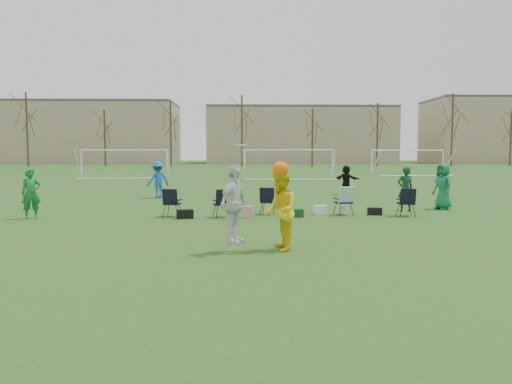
{
  "coord_description": "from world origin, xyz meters",
  "views": [
    {
      "loc": [
        0.27,
        -9.39,
        2.2
      ],
      "look_at": [
        0.56,
        2.56,
        1.25
      ],
      "focal_mm": 35.0,
      "sensor_mm": 36.0,
      "label": 1
    }
  ],
  "objects_px": {
    "goal_left": "(125,156)",
    "goal_right": "(408,155)",
    "goal_mid": "(289,156)",
    "fielder_green_near": "(31,194)",
    "center_contest": "(262,207)",
    "fielder_green_far": "(443,186)",
    "fielder_blue": "(158,180)",
    "fielder_black": "(346,180)"
  },
  "relations": [
    {
      "from": "fielder_blue",
      "to": "goal_mid",
      "type": "distance_m",
      "value": 19.0
    },
    {
      "from": "goal_mid",
      "to": "goal_right",
      "type": "distance_m",
      "value": 13.42
    },
    {
      "from": "fielder_green_near",
      "to": "fielder_green_far",
      "type": "xyz_separation_m",
      "value": [
        14.76,
        2.36,
        0.05
      ]
    },
    {
      "from": "center_contest",
      "to": "fielder_green_near",
      "type": "bearing_deg",
      "value": 142.74
    },
    {
      "from": "fielder_green_near",
      "to": "fielder_black",
      "type": "distance_m",
      "value": 15.67
    },
    {
      "from": "goal_left",
      "to": "goal_mid",
      "type": "bearing_deg",
      "value": -13.13
    },
    {
      "from": "center_contest",
      "to": "goal_mid",
      "type": "bearing_deg",
      "value": 83.75
    },
    {
      "from": "fielder_green_far",
      "to": "goal_right",
      "type": "xyz_separation_m",
      "value": [
        8.03,
        28.38,
        1.03
      ]
    },
    {
      "from": "fielder_green_far",
      "to": "goal_right",
      "type": "distance_m",
      "value": 29.51
    },
    {
      "from": "fielder_black",
      "to": "fielder_green_near",
      "type": "bearing_deg",
      "value": 80.86
    },
    {
      "from": "goal_mid",
      "to": "goal_right",
      "type": "height_order",
      "value": "same"
    },
    {
      "from": "fielder_black",
      "to": "center_contest",
      "type": "bearing_deg",
      "value": 115.32
    },
    {
      "from": "fielder_green_near",
      "to": "goal_mid",
      "type": "relative_size",
      "value": 0.23
    },
    {
      "from": "fielder_black",
      "to": "goal_right",
      "type": "relative_size",
      "value": 0.21
    },
    {
      "from": "goal_right",
      "to": "fielder_black",
      "type": "bearing_deg",
      "value": -123.88
    },
    {
      "from": "fielder_blue",
      "to": "goal_mid",
      "type": "height_order",
      "value": "goal_mid"
    },
    {
      "from": "fielder_blue",
      "to": "fielder_black",
      "type": "distance_m",
      "value": 9.77
    },
    {
      "from": "fielder_green_near",
      "to": "goal_left",
      "type": "distance_m",
      "value": 26.95
    },
    {
      "from": "fielder_black",
      "to": "goal_right",
      "type": "distance_m",
      "value": 23.65
    },
    {
      "from": "fielder_green_near",
      "to": "fielder_blue",
      "type": "height_order",
      "value": "fielder_blue"
    },
    {
      "from": "fielder_green_far",
      "to": "goal_mid",
      "type": "distance_m",
      "value": 22.75
    },
    {
      "from": "goal_left",
      "to": "fielder_blue",
      "type": "bearing_deg",
      "value": -77.37
    },
    {
      "from": "goal_mid",
      "to": "fielder_green_near",
      "type": "bearing_deg",
      "value": -109.57
    },
    {
      "from": "goal_right",
      "to": "center_contest",
      "type": "bearing_deg",
      "value": -120.83
    },
    {
      "from": "center_contest",
      "to": "goal_right",
      "type": "xyz_separation_m",
      "value": [
        15.33,
        36.41,
        0.94
      ]
    },
    {
      "from": "center_contest",
      "to": "goal_right",
      "type": "distance_m",
      "value": 39.52
    },
    {
      "from": "goal_left",
      "to": "goal_right",
      "type": "xyz_separation_m",
      "value": [
        26.0,
        4.0,
        0.0
      ]
    },
    {
      "from": "fielder_blue",
      "to": "goal_mid",
      "type": "xyz_separation_m",
      "value": [
        7.88,
        17.26,
        1.03
      ]
    },
    {
      "from": "fielder_green_far",
      "to": "center_contest",
      "type": "relative_size",
      "value": 0.75
    },
    {
      "from": "fielder_black",
      "to": "goal_right",
      "type": "height_order",
      "value": "goal_right"
    },
    {
      "from": "center_contest",
      "to": "goal_mid",
      "type": "relative_size",
      "value": 0.32
    },
    {
      "from": "fielder_black",
      "to": "center_contest",
      "type": "height_order",
      "value": "center_contest"
    },
    {
      "from": "fielder_green_near",
      "to": "center_contest",
      "type": "bearing_deg",
      "value": -64.94
    },
    {
      "from": "fielder_blue",
      "to": "fielder_black",
      "type": "bearing_deg",
      "value": 153.84
    },
    {
      "from": "goal_left",
      "to": "fielder_black",
      "type": "bearing_deg",
      "value": -52.72
    },
    {
      "from": "fielder_green_far",
      "to": "goal_left",
      "type": "height_order",
      "value": "goal_left"
    },
    {
      "from": "fielder_green_near",
      "to": "center_contest",
      "type": "distance_m",
      "value": 9.38
    },
    {
      "from": "fielder_green_near",
      "to": "fielder_green_far",
      "type": "bearing_deg",
      "value": -18.61
    },
    {
      "from": "fielder_black",
      "to": "goal_mid",
      "type": "xyz_separation_m",
      "value": [
        -1.69,
        15.25,
        1.16
      ]
    },
    {
      "from": "fielder_green_far",
      "to": "goal_right",
      "type": "relative_size",
      "value": 0.24
    },
    {
      "from": "goal_left",
      "to": "goal_right",
      "type": "relative_size",
      "value": 1.01
    },
    {
      "from": "goal_right",
      "to": "goal_left",
      "type": "bearing_deg",
      "value": -179.25
    }
  ]
}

